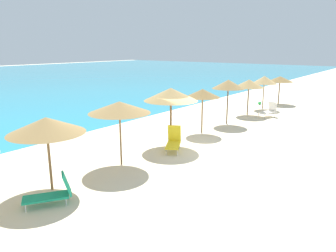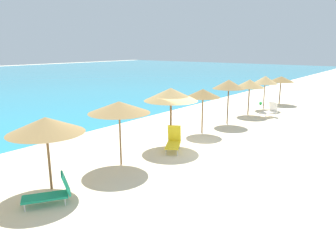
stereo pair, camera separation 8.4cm
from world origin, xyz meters
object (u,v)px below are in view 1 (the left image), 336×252
beach_umbrella_5 (171,94)px  lounge_chair_0 (174,141)px  beach_umbrella_4 (119,107)px  lounge_chair_3 (269,111)px  beach_umbrella_8 (249,84)px  beach_ball (260,103)px  beach_umbrella_3 (46,125)px  beach_umbrella_7 (228,84)px  beach_umbrella_9 (264,80)px  lounge_chair_1 (52,193)px  beach_umbrella_10 (280,79)px  beach_umbrella_6 (203,93)px

beach_umbrella_5 → lounge_chair_0: beach_umbrella_5 is taller
beach_umbrella_4 → lounge_chair_3: 13.34m
beach_umbrella_8 → beach_ball: (4.59, 0.88, -2.14)m
lounge_chair_3 → beach_umbrella_3: bearing=103.1°
beach_umbrella_3 → beach_umbrella_7: bearing=-1.2°
beach_umbrella_9 → lounge_chair_1: beach_umbrella_9 is taller
beach_umbrella_7 → beach_umbrella_9: (6.41, 0.09, -0.23)m
beach_umbrella_3 → beach_umbrella_10: beach_umbrella_3 is taller
lounge_chair_1 → beach_umbrella_9: bearing=-54.6°
beach_umbrella_6 → lounge_chair_1: size_ratio=1.66×
beach_umbrella_3 → lounge_chair_3: size_ratio=1.78×
beach_umbrella_4 → beach_umbrella_5: beach_umbrella_5 is taller
beach_umbrella_7 → lounge_chair_0: (-6.57, -0.55, -2.07)m
beach_umbrella_10 → lounge_chair_0: beach_umbrella_10 is taller
beach_umbrella_4 → lounge_chair_1: bearing=-167.9°
beach_umbrella_5 → lounge_chair_0: bearing=-133.5°
beach_umbrella_7 → beach_umbrella_6: bearing=178.0°
beach_umbrella_4 → beach_umbrella_5: size_ratio=0.93×
beach_umbrella_5 → beach_umbrella_7: (6.02, -0.02, -0.05)m
beach_umbrella_5 → lounge_chair_1: 7.58m
lounge_chair_1 → lounge_chair_3: bearing=-59.3°
beach_umbrella_5 → beach_umbrella_8: (9.50, 0.08, -0.31)m
beach_umbrella_3 → beach_umbrella_5: bearing=-2.1°
beach_umbrella_5 → beach_umbrella_8: bearing=0.5°
beach_umbrella_10 → beach_umbrella_3: bearing=179.1°
lounge_chair_1 → lounge_chair_3: size_ratio=1.06×
beach_umbrella_6 → beach_ball: 11.23m
beach_umbrella_10 → beach_umbrella_7: bearing=179.4°
beach_umbrella_3 → beach_umbrella_4: (3.18, -0.19, 0.16)m
beach_umbrella_9 → lounge_chair_1: bearing=-177.5°
beach_umbrella_10 → lounge_chair_1: (-22.83, -0.65, -1.75)m
beach_umbrella_6 → beach_umbrella_10: bearing=-0.9°
beach_umbrella_3 → lounge_chair_1: bearing=-121.7°
beach_umbrella_5 → lounge_chair_1: bearing=-173.9°
beach_umbrella_8 → lounge_chair_1: size_ratio=1.68×
beach_umbrella_8 → lounge_chair_3: 2.38m
beach_umbrella_6 → lounge_chair_1: 10.52m
beach_umbrella_6 → beach_umbrella_9: bearing=-0.1°
beach_umbrella_7 → beach_umbrella_9: bearing=0.8°
beach_umbrella_5 → lounge_chair_3: beach_umbrella_5 is taller
lounge_chair_1 → beach_ball: bearing=-52.4°
beach_umbrella_10 → beach_ball: (-1.54, 1.08, -2.00)m
lounge_chair_3 → beach_umbrella_4: bearing=102.5°
beach_umbrella_3 → beach_umbrella_9: (19.02, -0.17, 0.02)m
beach_umbrella_7 → beach_ball: (8.06, 0.98, -2.41)m
lounge_chair_1 → beach_umbrella_10: bearing=-55.5°
beach_umbrella_4 → lounge_chair_3: beach_umbrella_4 is taller
beach_umbrella_4 → beach_ball: beach_umbrella_4 is taller
beach_umbrella_10 → lounge_chair_3: (-5.92, -1.31, -1.69)m
beach_umbrella_5 → lounge_chair_1: size_ratio=1.90×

